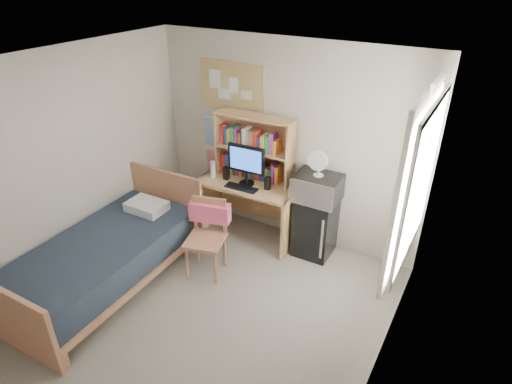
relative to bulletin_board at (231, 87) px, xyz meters
The scene contains 25 objects.
floor 2.95m from the bulletin_board, 69.48° to the right, with size 3.60×4.20×0.02m, color gray.
ceiling 2.33m from the bulletin_board, 69.48° to the right, with size 3.60×4.20×0.02m, color white.
wall_back 1.00m from the bulletin_board, ahead, with size 3.60×0.04×2.60m, color beige.
wall_left 2.40m from the bulletin_board, 116.08° to the right, with size 0.04×4.20×2.60m, color beige.
wall_right 3.37m from the bulletin_board, 38.93° to the right, with size 0.04×4.20×2.60m, color beige.
window_unit 2.70m from the bulletin_board, 19.26° to the right, with size 0.10×1.40×1.70m, color white.
curtain_left 2.83m from the bulletin_board, 27.19° to the right, with size 0.04×0.55×1.70m, color white.
curtain_right 2.57m from the bulletin_board, 10.96° to the right, with size 0.04×0.55×1.70m, color white.
bulletin_board is the anchor object (origin of this frame).
poster_wave 0.74m from the bulletin_board, behind, with size 0.30×0.01×0.42m, color #2B63AC.
poster_japan 1.18m from the bulletin_board, behind, with size 0.28×0.01×0.36m, color red.
desk 1.61m from the bulletin_board, 36.51° to the right, with size 1.31×0.65×0.82m, color tan.
desk_chair 1.97m from the bulletin_board, 72.02° to the right, with size 0.47×0.47×0.94m, color tan.
mini_fridge 2.06m from the bulletin_board, 10.11° to the right, with size 0.47×0.47×0.79m, color black.
bed 2.63m from the bulletin_board, 102.47° to the right, with size 1.10×2.21×0.61m, color #1A232F.
hutch 0.83m from the bulletin_board, 22.31° to the right, with size 1.04×0.27×0.85m, color tan.
monitor 1.03m from the bulletin_board, 41.01° to the right, with size 0.50×0.04×0.53m, color black.
keyboard 1.30m from the bulletin_board, 49.38° to the right, with size 0.43×0.14×0.02m, color black.
speaker_left 1.10m from the bulletin_board, 69.66° to the right, with size 0.07×0.07×0.17m, color black.
speaker_right 1.32m from the bulletin_board, 26.78° to the right, with size 0.07×0.07×0.16m, color black.
water_bottle 1.09m from the bulletin_board, 93.66° to the right, with size 0.07×0.07×0.23m, color white.
hoodie 1.65m from the bulletin_board, 71.62° to the right, with size 0.49×0.15×0.23m, color #F15B84.
microwave 1.70m from the bulletin_board, 10.92° to the right, with size 0.55×0.42×0.32m, color #B7B7BC.
desk_fan 1.54m from the bulletin_board, 10.92° to the right, with size 0.24×0.24×0.30m, color white.
pillow 1.85m from the bulletin_board, 110.04° to the right, with size 0.47×0.33×0.11m, color white.
Camera 1 is at (2.21, -2.45, 3.37)m, focal length 30.00 mm.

